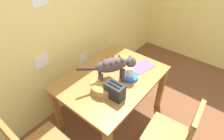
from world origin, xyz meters
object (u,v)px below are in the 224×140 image
object	(u,v)px
book_stack	(121,60)
toaster	(115,91)
dining_table	(112,82)
saucer_bowl	(130,77)
coffee_mug	(130,73)
wicker_basket	(103,87)
cat	(115,65)
magazine	(142,67)
wooden_chair_far	(171,136)

from	to	relation	value
book_stack	toaster	bearing A→B (deg)	-148.61
dining_table	saucer_bowl	xyz separation A→B (m)	(0.11, -0.18, 0.11)
dining_table	coffee_mug	distance (m)	0.27
wicker_basket	toaster	world-z (taller)	toaster
cat	saucer_bowl	bearing A→B (deg)	90.00
cat	wicker_basket	size ratio (longest dim) A/B	2.12
book_stack	saucer_bowl	bearing A→B (deg)	-125.55
magazine	wooden_chair_far	distance (m)	0.87
wooden_chair_far	wicker_basket	bearing A→B (deg)	96.95
saucer_bowl	wooden_chair_far	size ratio (longest dim) A/B	0.21
dining_table	toaster	size ratio (longest dim) A/B	6.27
book_stack	toaster	size ratio (longest dim) A/B	0.92
coffee_mug	wicker_basket	xyz separation A→B (m)	(-0.35, 0.10, -0.03)
magazine	book_stack	world-z (taller)	book_stack
wooden_chair_far	cat	bearing A→B (deg)	83.20
dining_table	saucer_bowl	distance (m)	0.23
coffee_mug	toaster	world-z (taller)	toaster
magazine	saucer_bowl	bearing A→B (deg)	-165.83
toaster	wooden_chair_far	xyz separation A→B (m)	(0.15, -0.62, -0.38)
dining_table	magazine	world-z (taller)	magazine
saucer_bowl	coffee_mug	bearing A→B (deg)	0.00
wicker_basket	wooden_chair_far	world-z (taller)	wooden_chair_far
coffee_mug	wooden_chair_far	world-z (taller)	wooden_chair_far
toaster	coffee_mug	bearing A→B (deg)	8.43
coffee_mug	book_stack	bearing A→B (deg)	54.88
cat	coffee_mug	distance (m)	0.25
dining_table	wooden_chair_far	world-z (taller)	wooden_chair_far
saucer_bowl	dining_table	bearing A→B (deg)	122.91
saucer_bowl	toaster	bearing A→B (deg)	-171.49
saucer_bowl	magazine	distance (m)	0.28
wicker_basket	toaster	distance (m)	0.16
saucer_bowl	wooden_chair_far	bearing A→B (deg)	-106.17
coffee_mug	toaster	size ratio (longest dim) A/B	0.67
saucer_bowl	cat	bearing A→B (deg)	148.49
dining_table	toaster	world-z (taller)	toaster
dining_table	book_stack	xyz separation A→B (m)	(0.32, 0.11, 0.11)
saucer_bowl	wooden_chair_far	world-z (taller)	wooden_chair_far
saucer_bowl	wooden_chair_far	xyz separation A→B (m)	(-0.19, -0.67, -0.31)
dining_table	wicker_basket	world-z (taller)	wicker_basket
wooden_chair_far	dining_table	bearing A→B (deg)	80.17
coffee_mug	saucer_bowl	bearing A→B (deg)	180.00
dining_table	magazine	bearing A→B (deg)	-23.94
book_stack	wooden_chair_far	world-z (taller)	wooden_chair_far
wicker_basket	wooden_chair_far	size ratio (longest dim) A/B	0.30
saucer_bowl	wicker_basket	size ratio (longest dim) A/B	0.72
coffee_mug	wicker_basket	distance (m)	0.37
magazine	coffee_mug	bearing A→B (deg)	-165.83
cat	wooden_chair_far	bearing A→B (deg)	29.10
dining_table	wooden_chair_far	distance (m)	0.87
coffee_mug	wooden_chair_far	xyz separation A→B (m)	(-0.20, -0.67, -0.37)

